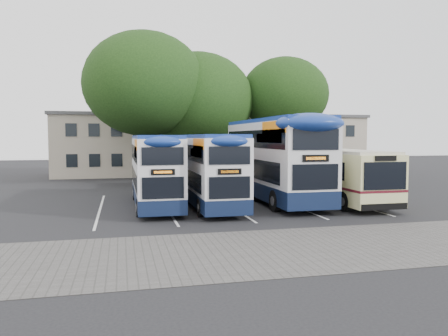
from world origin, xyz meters
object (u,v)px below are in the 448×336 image
Objects in this scene: tree_mid at (198,100)px; bus_dd_right at (273,156)px; bus_dd_left at (155,167)px; bus_single at (333,172)px; lamp_post at (290,124)px; tree_left at (145,84)px; bus_dd_mid at (209,167)px; tree_right at (285,95)px.

bus_dd_right is at bearing -78.07° from tree_mid.
tree_mid is at bearing 69.74° from bus_dd_left.
lamp_post is at bearing 77.94° from bus_single.
bus_dd_right is (7.08, -10.49, -5.34)m from tree_left.
tree_mid is 15.24m from bus_single.
tree_mid is at bearing 101.93° from bus_dd_right.
bus_single is at bearing -47.80° from tree_left.
bus_dd_left is (-0.10, -11.17, -5.88)m from tree_left.
tree_mid is (4.56, 1.44, -1.04)m from tree_left.
lamp_post is at bearing 11.88° from tree_mid.
tree_mid is at bearing 82.51° from bus_dd_mid.
bus_dd_left is at bearing -110.26° from tree_mid.
lamp_post is 0.84× the size of tree_right.
tree_mid reaches higher than bus_dd_mid.
tree_mid is 0.93× the size of bus_dd_right.
tree_left is 1.03× the size of bus_dd_right.
bus_single is (10.50, -11.58, -6.28)m from tree_left.
bus_dd_left is 0.80× the size of bus_dd_right.
tree_left is 1.29× the size of bus_dd_left.
bus_single is at bearing -97.57° from tree_right.
tree_right is at bearing -4.05° from tree_mid.
tree_mid is 1.15× the size of bus_dd_mid.
tree_right is 16.68m from bus_dd_mid.
bus_dd_left is at bearing -133.51° from lamp_post.
lamp_post is 0.82× the size of tree_mid.
tree_right is at bearing 44.55° from bus_dd_left.
lamp_post is 0.96× the size of bus_dd_left.
tree_right is 13.86m from bus_single.
tree_left is 12.62m from bus_dd_left.
bus_single is at bearing 1.85° from bus_dd_mid.
tree_left is 13.74m from bus_dd_right.
tree_right is at bearing -121.94° from lamp_post.
bus_dd_right is (4.26, 1.34, 0.51)m from bus_dd_mid.
tree_right is 1.14× the size of bus_dd_mid.
tree_left is 13.50m from bus_dd_mid.
lamp_post is 15.64m from bus_single.
tree_right reaches higher than bus_dd_mid.
bus_single is at bearing -17.71° from bus_dd_right.
tree_right is (-1.53, -2.46, 2.47)m from lamp_post.
tree_right is 1.15× the size of bus_dd_left.
tree_mid is 1.16× the size of bus_dd_left.
lamp_post is at bearing 54.38° from bus_dd_mid.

